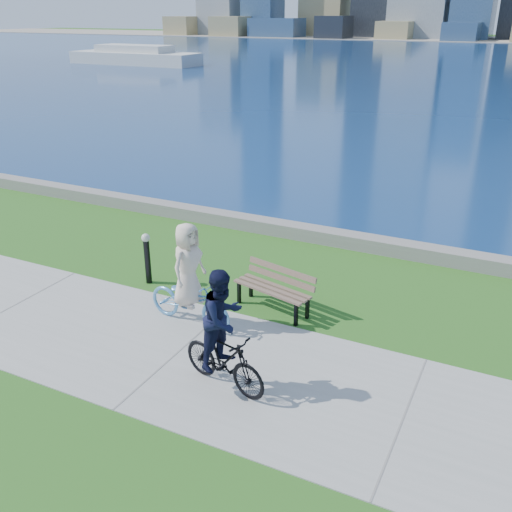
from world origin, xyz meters
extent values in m
plane|color=#215516|center=(0.00, 0.00, 0.00)|extent=(320.00, 320.00, 0.00)
cube|color=gray|center=(0.00, 0.00, 0.01)|extent=(80.00, 3.50, 0.02)
cube|color=slate|center=(0.00, 6.20, 0.17)|extent=(90.00, 0.50, 0.35)
cube|color=olive|center=(-83.12, 121.63, 2.17)|extent=(6.85, 7.15, 4.35)
cube|color=olive|center=(-68.50, 120.26, 2.21)|extent=(7.88, 8.14, 4.42)
cube|color=navy|center=(-56.99, 120.92, 2.05)|extent=(11.38, 7.66, 4.10)
cube|color=black|center=(-42.86, 119.78, 2.30)|extent=(6.38, 7.73, 4.60)
cube|color=olive|center=(-30.14, 122.93, 1.80)|extent=(6.92, 8.13, 3.59)
cube|color=navy|center=(-16.34, 120.52, 1.77)|extent=(6.71, 8.25, 3.54)
cube|color=silver|center=(-41.37, 47.78, 0.66)|extent=(15.36, 4.39, 1.32)
cube|color=silver|center=(-41.37, 47.78, 1.70)|extent=(8.78, 3.29, 0.77)
cube|color=black|center=(-3.92, 2.20, 0.23)|extent=(0.08, 0.08, 0.47)
cube|color=black|center=(-2.50, 1.85, 0.23)|extent=(0.08, 0.08, 0.47)
cube|color=black|center=(-3.83, 2.56, 0.23)|extent=(0.08, 0.08, 0.47)
cube|color=black|center=(-2.41, 2.21, 0.23)|extent=(0.08, 0.08, 0.47)
cube|color=brown|center=(-3.21, 2.02, 0.49)|extent=(1.65, 0.50, 0.04)
cube|color=brown|center=(-3.17, 2.18, 0.49)|extent=(1.65, 0.50, 0.04)
cube|color=brown|center=(-3.13, 2.35, 0.49)|extent=(1.65, 0.50, 0.04)
cube|color=brown|center=(-3.10, 2.47, 0.63)|extent=(1.64, 0.46, 0.12)
cube|color=brown|center=(-3.09, 2.50, 0.80)|extent=(1.64, 0.46, 0.12)
cylinder|color=black|center=(-6.17, 2.15, 0.52)|extent=(0.13, 0.13, 1.04)
sphere|color=beige|center=(-6.17, 2.15, 1.07)|extent=(0.19, 0.19, 0.19)
imported|color=#589CD5|center=(-4.35, 1.01, 0.51)|extent=(0.83, 1.91, 0.97)
imported|color=white|center=(-4.35, 1.01, 1.26)|extent=(0.59, 0.85, 1.62)
imported|color=black|center=(-2.77, -0.47, 0.52)|extent=(0.84, 1.71, 0.99)
imported|color=black|center=(-2.77, -0.47, 1.26)|extent=(0.77, 0.90, 1.62)
camera|label=1|loc=(1.07, -7.08, 5.60)|focal=40.00mm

